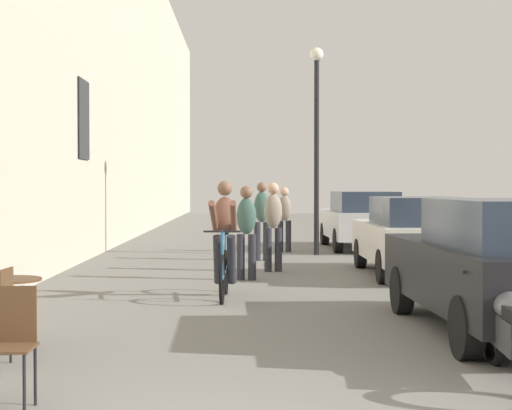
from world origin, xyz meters
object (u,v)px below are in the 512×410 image
object	(u,v)px
pedestrian_near	(246,227)
parked_car_third	(362,219)
pedestrian_mid	(273,221)
cafe_table_mid	(9,299)
cyclist_on_bicycle	(224,242)
street_lamp	(317,124)
cafe_chair_near_toward_street	(10,338)
parked_car_nearest	(504,264)
pedestrian_far	(262,216)
parked_car_second	(414,235)
pedestrian_furthest	(284,216)

from	to	relation	value
pedestrian_near	parked_car_third	world-z (taller)	pedestrian_near
pedestrian_mid	cafe_table_mid	bearing A→B (deg)	-111.12
cyclist_on_bicycle	street_lamp	size ratio (longest dim) A/B	0.36
cafe_chair_near_toward_street	pedestrian_near	xyz separation A→B (m)	(1.76, 8.15, 0.40)
parked_car_nearest	pedestrian_far	bearing A→B (deg)	105.33
parked_car_nearest	parked_car_third	xyz separation A→B (m)	(0.21, 12.25, -0.00)
parked_car_second	parked_car_third	bearing A→B (deg)	90.20
street_lamp	cafe_chair_near_toward_street	bearing A→B (deg)	-104.45
cafe_chair_near_toward_street	cyclist_on_bicycle	xyz separation A→B (m)	(1.43, 5.97, 0.29)
pedestrian_near	parked_car_second	distance (m)	3.11
cafe_chair_near_toward_street	pedestrian_near	world-z (taller)	pedestrian_near
parked_car_nearest	parked_car_second	size ratio (longest dim) A/B	1.05
cafe_table_mid	pedestrian_far	bearing A→B (deg)	74.48
cyclist_on_bicycle	pedestrian_mid	xyz separation A→B (m)	(0.84, 3.59, 0.15)
parked_car_third	pedestrian_far	bearing A→B (deg)	-129.13
cafe_chair_near_toward_street	pedestrian_far	size ratio (longest dim) A/B	0.52
pedestrian_mid	parked_car_second	bearing A→B (deg)	-17.53
parked_car_nearest	parked_car_second	bearing A→B (deg)	87.72
pedestrian_far	parked_car_nearest	xyz separation A→B (m)	(2.46, -8.97, -0.20)
cafe_chair_near_toward_street	pedestrian_far	bearing A→B (deg)	79.95
street_lamp	parked_car_nearest	xyz separation A→B (m)	(1.13, -10.41, -2.33)
pedestrian_mid	street_lamp	distance (m)	4.48
pedestrian_furthest	cafe_table_mid	bearing A→B (deg)	-105.37
cyclist_on_bicycle	street_lamp	distance (m)	7.96
pedestrian_furthest	parked_car_second	world-z (taller)	pedestrian_furthest
pedestrian_near	pedestrian_furthest	xyz separation A→B (m)	(0.96, 6.05, -0.02)
cafe_chair_near_toward_street	pedestrian_mid	bearing A→B (deg)	76.63
street_lamp	cyclist_on_bicycle	bearing A→B (deg)	-105.24
cyclist_on_bicycle	pedestrian_far	size ratio (longest dim) A/B	1.02
pedestrian_far	parked_car_nearest	size ratio (longest dim) A/B	0.41
pedestrian_near	pedestrian_mid	world-z (taller)	pedestrian_mid
cafe_chair_near_toward_street	cyclist_on_bicycle	bearing A→B (deg)	76.55
cafe_table_mid	parked_car_nearest	world-z (taller)	parked_car_nearest
cafe_chair_near_toward_street	cafe_table_mid	world-z (taller)	cafe_chair_near_toward_street
pedestrian_near	parked_car_second	size ratio (longest dim) A/B	0.40
pedestrian_near	cafe_table_mid	bearing A→B (deg)	-111.37
cyclist_on_bicycle	pedestrian_near	size ratio (longest dim) A/B	1.08
pedestrian_furthest	parked_car_second	distance (m)	5.82
cyclist_on_bicycle	pedestrian_mid	size ratio (longest dim) A/B	1.04
parked_car_third	pedestrian_mid	bearing A→B (deg)	-114.09
cafe_table_mid	cyclist_on_bicycle	world-z (taller)	cyclist_on_bicycle
street_lamp	parked_car_nearest	distance (m)	10.73
pedestrian_mid	street_lamp	bearing A→B (deg)	72.86
cafe_chair_near_toward_street	parked_car_nearest	xyz separation A→B (m)	(4.56, 2.91, 0.26)
pedestrian_mid	parked_car_third	size ratio (longest dim) A/B	0.40
cafe_chair_near_toward_street	parked_car_third	size ratio (longest dim) A/B	0.21
pedestrian_near	pedestrian_furthest	world-z (taller)	pedestrian_near
pedestrian_furthest	parked_car_third	size ratio (longest dim) A/B	0.38
cafe_chair_near_toward_street	pedestrian_furthest	size ratio (longest dim) A/B	0.55
pedestrian_near	pedestrian_far	xyz separation A→B (m)	(0.35, 3.73, 0.05)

